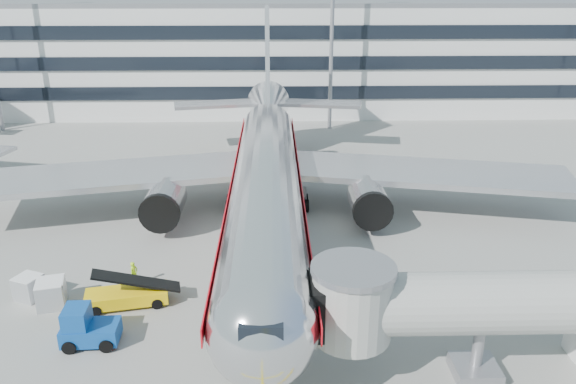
{
  "coord_description": "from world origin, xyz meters",
  "views": [
    {
      "loc": [
        0.58,
        -30.72,
        18.54
      ],
      "look_at": [
        1.59,
        7.57,
        4.0
      ],
      "focal_mm": 35.0,
      "sensor_mm": 36.0,
      "label": 1
    }
  ],
  "objects_px": {
    "belt_loader": "(127,295)",
    "cargo_container_left": "(29,287)",
    "cargo_container_front": "(52,292)",
    "baggage_tug": "(87,328)",
    "ramp_worker": "(134,273)",
    "main_jet": "(267,171)",
    "cargo_container_right": "(51,294)"
  },
  "relations": [
    {
      "from": "cargo_container_left",
      "to": "ramp_worker",
      "type": "distance_m",
      "value": 6.3
    },
    {
      "from": "belt_loader",
      "to": "baggage_tug",
      "type": "height_order",
      "value": "belt_loader"
    },
    {
      "from": "belt_loader",
      "to": "baggage_tug",
      "type": "bearing_deg",
      "value": -107.47
    },
    {
      "from": "main_jet",
      "to": "belt_loader",
      "type": "relative_size",
      "value": 9.76
    },
    {
      "from": "belt_loader",
      "to": "cargo_container_left",
      "type": "bearing_deg",
      "value": 171.15
    },
    {
      "from": "cargo_container_left",
      "to": "cargo_container_front",
      "type": "height_order",
      "value": "cargo_container_front"
    },
    {
      "from": "baggage_tug",
      "to": "cargo_container_right",
      "type": "height_order",
      "value": "baggage_tug"
    },
    {
      "from": "cargo_container_right",
      "to": "ramp_worker",
      "type": "xyz_separation_m",
      "value": [
        4.41,
        2.51,
        -0.03
      ]
    },
    {
      "from": "main_jet",
      "to": "cargo_container_front",
      "type": "distance_m",
      "value": 18.33
    },
    {
      "from": "cargo_container_left",
      "to": "cargo_container_right",
      "type": "bearing_deg",
      "value": -30.17
    },
    {
      "from": "main_jet",
      "to": "cargo_container_right",
      "type": "distance_m",
      "value": 18.48
    },
    {
      "from": "belt_loader",
      "to": "cargo_container_right",
      "type": "xyz_separation_m",
      "value": [
        -4.53,
        -0.02,
        0.14
      ]
    },
    {
      "from": "main_jet",
      "to": "cargo_container_right",
      "type": "relative_size",
      "value": 27.15
    },
    {
      "from": "baggage_tug",
      "to": "cargo_container_left",
      "type": "xyz_separation_m",
      "value": [
        -5.03,
        4.79,
        -0.22
      ]
    },
    {
      "from": "cargo_container_right",
      "to": "baggage_tug",
      "type": "bearing_deg",
      "value": -48.75
    },
    {
      "from": "cargo_container_left",
      "to": "belt_loader",
      "type": "bearing_deg",
      "value": -8.85
    },
    {
      "from": "baggage_tug",
      "to": "cargo_container_front",
      "type": "relative_size",
      "value": 1.63
    },
    {
      "from": "main_jet",
      "to": "cargo_container_front",
      "type": "bearing_deg",
      "value": -135.86
    },
    {
      "from": "belt_loader",
      "to": "cargo_container_right",
      "type": "relative_size",
      "value": 2.78
    },
    {
      "from": "main_jet",
      "to": "baggage_tug",
      "type": "height_order",
      "value": "main_jet"
    },
    {
      "from": "baggage_tug",
      "to": "cargo_container_right",
      "type": "bearing_deg",
      "value": 131.25
    },
    {
      "from": "belt_loader",
      "to": "cargo_container_left",
      "type": "xyz_separation_m",
      "value": [
        -6.23,
        0.97,
        0.07
      ]
    },
    {
      "from": "main_jet",
      "to": "cargo_container_left",
      "type": "bearing_deg",
      "value": -141.18
    },
    {
      "from": "baggage_tug",
      "to": "ramp_worker",
      "type": "relative_size",
      "value": 1.92
    },
    {
      "from": "baggage_tug",
      "to": "belt_loader",
      "type": "bearing_deg",
      "value": 72.53
    },
    {
      "from": "cargo_container_right",
      "to": "ramp_worker",
      "type": "bearing_deg",
      "value": 29.61
    },
    {
      "from": "baggage_tug",
      "to": "main_jet",
      "type": "bearing_deg",
      "value": 59.9
    },
    {
      "from": "belt_loader",
      "to": "cargo_container_front",
      "type": "distance_m",
      "value": 4.54
    },
    {
      "from": "cargo_container_right",
      "to": "belt_loader",
      "type": "bearing_deg",
      "value": 0.25
    },
    {
      "from": "baggage_tug",
      "to": "cargo_container_right",
      "type": "relative_size",
      "value": 1.63
    },
    {
      "from": "baggage_tug",
      "to": "cargo_container_left",
      "type": "relative_size",
      "value": 1.66
    },
    {
      "from": "cargo_container_front",
      "to": "ramp_worker",
      "type": "height_order",
      "value": "cargo_container_front"
    }
  ]
}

